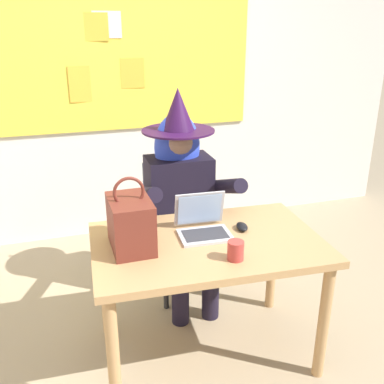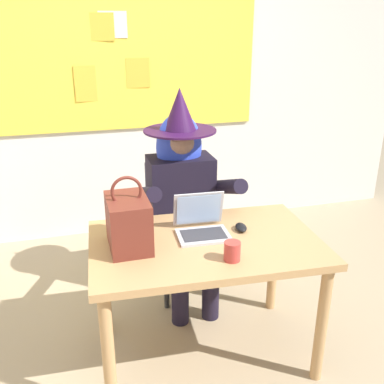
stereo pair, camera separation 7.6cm
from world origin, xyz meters
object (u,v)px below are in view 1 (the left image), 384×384
Objects in this scene: chair_at_desk at (176,220)px; handbag at (131,223)px; computer_mouse at (242,227)px; desk_main at (207,256)px; coffee_mug at (236,251)px; laptop at (203,225)px; person_costumed at (181,187)px.

handbag reaches higher than chair_at_desk.
desk_main is at bearing -155.25° from computer_mouse.
computer_mouse is (0.19, -0.68, 0.23)m from chair_at_desk.
chair_at_desk is (0.04, 0.74, -0.11)m from desk_main.
coffee_mug is (0.06, -0.23, 0.14)m from desk_main.
coffee_mug is (0.45, -0.28, -0.09)m from handbag.
coffee_mug is (-0.17, -0.29, 0.03)m from computer_mouse.
desk_main is at bearing -6.99° from handbag.
computer_mouse is at bearing 15.60° from desk_main.
handbag reaches higher than computer_mouse.
desk_main is 0.17m from laptop.
person_costumed is 0.85m from coffee_mug.
laptop is 0.32m from coffee_mug.
desk_main is 0.64m from person_costumed.
desk_main is 0.75m from chair_at_desk.
coffee_mug is (0.02, -0.85, -0.03)m from person_costumed.
person_costumed reaches higher than desk_main.
person_costumed is at bearing 117.25° from computer_mouse.
person_costumed is 13.67× the size of computer_mouse.
chair_at_desk is at bearing -176.35° from person_costumed.
desk_main is 0.28m from coffee_mug.
laptop is 3.08× the size of coffee_mug.
coffee_mug is (0.05, -0.32, -0.00)m from laptop.
chair_at_desk is 3.11× the size of laptop.
laptop is at bearing -178.00° from computer_mouse.
handbag is (-0.40, -0.04, 0.09)m from laptop.
chair_at_desk is 0.74m from computer_mouse.
laptop reaches higher than computer_mouse.
handbag is at bearing -169.47° from computer_mouse.
coffee_mug is (0.02, -0.97, 0.26)m from chair_at_desk.
chair_at_desk is 0.64× the size of person_costumed.
chair_at_desk is at bearing 87.06° from desk_main.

